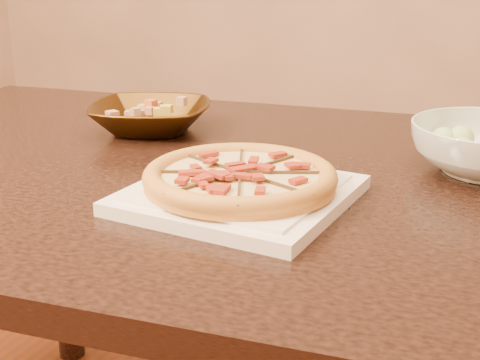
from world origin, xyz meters
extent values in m
cube|color=black|center=(0.17, 0.11, 0.73)|extent=(1.52, 1.07, 0.04)
cylinder|color=black|center=(-0.47, 0.49, 0.35)|extent=(0.07, 0.07, 0.71)
cube|color=white|center=(0.28, -0.02, 0.76)|extent=(0.29, 0.29, 0.02)
cube|color=white|center=(0.28, -0.02, 0.77)|extent=(0.25, 0.25, 0.00)
cylinder|color=orange|center=(0.28, -0.02, 0.78)|extent=(0.25, 0.25, 0.01)
torus|color=orange|center=(0.28, -0.02, 0.79)|extent=(0.26, 0.26, 0.03)
cylinder|color=#FFF19B|center=(0.28, -0.02, 0.79)|extent=(0.21, 0.21, 0.01)
cube|color=#3D2A16|center=(0.28, -0.02, 0.79)|extent=(0.10, 0.24, 0.01)
cube|color=#3D2A16|center=(0.28, -0.02, 0.79)|extent=(0.10, 0.23, 0.01)
cube|color=#3D2A16|center=(0.28, -0.02, 0.79)|extent=(0.24, 0.10, 0.01)
cube|color=#3D2A16|center=(0.28, -0.02, 0.79)|extent=(0.23, 0.10, 0.01)
cube|color=#A62E23|center=(0.30, -0.03, 0.79)|extent=(0.03, 0.02, 0.00)
cube|color=#A62E23|center=(0.33, -0.03, 0.79)|extent=(0.03, 0.02, 0.00)
cube|color=#A62E23|center=(0.35, -0.01, 0.79)|extent=(0.03, 0.02, 0.00)
cube|color=#A62E23|center=(0.31, -0.01, 0.79)|extent=(0.03, 0.02, 0.00)
cube|color=#A62E23|center=(0.32, 0.01, 0.79)|extent=(0.03, 0.03, 0.00)
cube|color=#A62E23|center=(0.33, 0.03, 0.79)|extent=(0.03, 0.03, 0.00)
cube|color=#A62E23|center=(0.30, 0.01, 0.79)|extent=(0.02, 0.03, 0.00)
cube|color=#A62E23|center=(0.29, 0.03, 0.79)|extent=(0.02, 0.03, 0.00)
cube|color=#A62E23|center=(0.28, 0.06, 0.79)|extent=(0.02, 0.02, 0.00)
cube|color=#A62E23|center=(0.27, 0.02, 0.79)|extent=(0.02, 0.03, 0.00)
cube|color=#A62E23|center=(0.25, 0.03, 0.79)|extent=(0.02, 0.03, 0.00)
cube|color=#A62E23|center=(0.27, -0.01, 0.79)|extent=(0.03, 0.03, 0.00)
cube|color=#A62E23|center=(0.24, 0.00, 0.79)|extent=(0.03, 0.02, 0.00)
cube|color=#A62E23|center=(0.22, 0.00, 0.79)|extent=(0.03, 0.02, 0.00)
cube|color=#A62E23|center=(0.25, -0.02, 0.79)|extent=(0.02, 0.01, 0.00)
cube|color=#A62E23|center=(0.23, -0.04, 0.79)|extent=(0.03, 0.02, 0.00)
cube|color=#A62E23|center=(0.22, -0.06, 0.79)|extent=(0.03, 0.02, 0.00)
cube|color=#A62E23|center=(0.26, -0.05, 0.79)|extent=(0.03, 0.03, 0.00)
cube|color=#A62E23|center=(0.25, -0.07, 0.79)|extent=(0.02, 0.03, 0.00)
cube|color=#A62E23|center=(0.28, -0.04, 0.79)|extent=(0.02, 0.03, 0.00)
cube|color=#A62E23|center=(0.28, -0.07, 0.79)|extent=(0.02, 0.02, 0.00)
cube|color=#A62E23|center=(0.30, -0.09, 0.79)|extent=(0.02, 0.03, 0.00)
cube|color=#A62E23|center=(0.30, -0.05, 0.79)|extent=(0.02, 0.03, 0.00)
cube|color=#A62E23|center=(0.32, -0.06, 0.79)|extent=(0.03, 0.03, 0.00)
cube|color=#A62E23|center=(0.35, -0.07, 0.79)|extent=(0.03, 0.03, 0.00)
imported|color=#41290C|center=(-0.02, 0.25, 0.78)|extent=(0.28, 0.28, 0.05)
cube|color=tan|center=(-0.02, 0.25, 0.82)|extent=(0.03, 0.03, 0.03)
cube|color=#C35C27|center=(-0.01, 0.25, 0.82)|extent=(0.03, 0.03, 0.03)
cube|color=gold|center=(0.00, 0.27, 0.82)|extent=(0.03, 0.03, 0.03)
cube|color=tan|center=(0.00, 0.28, 0.82)|extent=(0.03, 0.03, 0.03)
cube|color=#C35C27|center=(-0.02, 0.25, 0.82)|extent=(0.03, 0.03, 0.03)
cube|color=gold|center=(-0.03, 0.27, 0.82)|extent=(0.03, 0.03, 0.03)
cube|color=tan|center=(-0.04, 0.28, 0.82)|extent=(0.03, 0.03, 0.03)
cube|color=#C35C27|center=(-0.02, 0.25, 0.82)|extent=(0.03, 0.03, 0.03)
cube|color=gold|center=(-0.04, 0.25, 0.82)|extent=(0.03, 0.03, 0.03)
cube|color=tan|center=(-0.05, 0.25, 0.82)|extent=(0.03, 0.03, 0.03)
cube|color=#C35C27|center=(-0.06, 0.23, 0.82)|extent=(0.03, 0.03, 0.03)
cube|color=gold|center=(-0.03, 0.24, 0.82)|extent=(0.03, 0.03, 0.03)
cube|color=tan|center=(-0.03, 0.23, 0.82)|extent=(0.03, 0.03, 0.03)
cube|color=#C35C27|center=(-0.03, 0.21, 0.82)|extent=(0.03, 0.03, 0.03)
cube|color=gold|center=(-0.02, 0.24, 0.82)|extent=(0.03, 0.03, 0.03)
cube|color=tan|center=(-0.01, 0.23, 0.82)|extent=(0.03, 0.03, 0.03)
cube|color=#C35C27|center=(0.00, 0.23, 0.82)|extent=(0.03, 0.03, 0.03)
cube|color=gold|center=(0.02, 0.23, 0.82)|extent=(0.03, 0.03, 0.03)
sphere|color=#CEE88F|center=(0.55, 0.24, 0.84)|extent=(0.04, 0.04, 0.04)
sphere|color=#CEE88F|center=(0.54, 0.21, 0.84)|extent=(0.04, 0.04, 0.04)
cube|color=#BE6123|center=(0.54, 0.26, 0.83)|extent=(0.02, 0.02, 0.01)
camera|label=1|loc=(0.63, -0.78, 1.06)|focal=50.00mm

